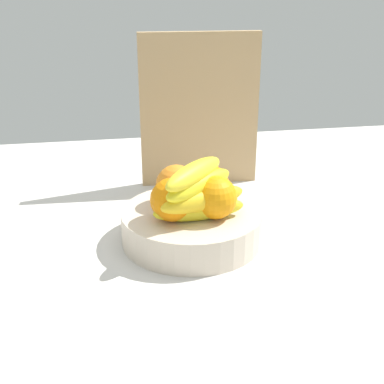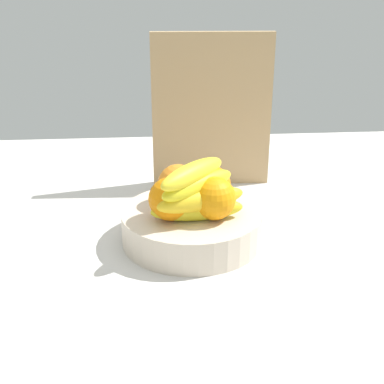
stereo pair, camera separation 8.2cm
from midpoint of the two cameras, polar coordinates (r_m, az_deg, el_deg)
ground_plane at (r=101.56cm, az=-0.26°, el=-5.97°), size 180.00×140.00×3.00cm
fruit_bowl at (r=98.69cm, az=-2.39°, el=-3.86°), size 26.85×26.85×6.26cm
orange_front_left at (r=99.03cm, az=-4.13°, el=0.72°), size 7.97×7.97×7.97cm
orange_front_right at (r=92.67cm, az=-4.77°, el=-0.91°), size 7.97×7.97×7.97cm
orange_center at (r=93.29cm, az=0.11°, el=-0.66°), size 7.97×7.97×7.97cm
orange_back_left at (r=98.70cm, az=-0.66°, el=0.70°), size 7.97×7.97×7.97cm
banana_bunch at (r=92.37cm, az=-1.79°, el=-0.03°), size 17.95×15.27×10.60cm
cutting_board at (r=122.42cm, az=-1.11°, el=8.94°), size 28.05×3.03×36.00cm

